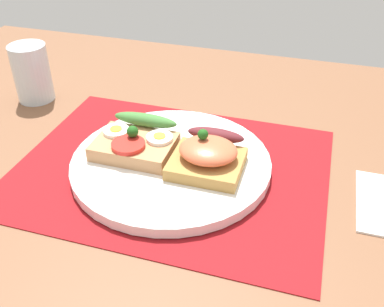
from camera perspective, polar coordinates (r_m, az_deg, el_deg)
name	(u,v)px	position (r cm, az deg, el deg)	size (l,w,h in cm)	color
ground_plane	(172,178)	(62.16, -2.65, -3.21)	(120.00, 90.00, 3.20)	brown
placemat	(171,168)	(61.10, -2.69, -1.91)	(42.12, 32.59, 0.30)	maroon
plate	(171,163)	(60.59, -2.72, -1.26)	(27.20, 27.20, 1.43)	white
sandwich_egg_tomato	(136,141)	(61.49, -7.22, 1.57)	(10.77, 9.28, 4.21)	tan
sandwich_salmon	(208,155)	(57.62, 2.12, -0.13)	(9.31, 9.70, 5.46)	#B58543
drinking_glass	(32,73)	(81.60, -19.95, 9.74)	(6.22, 6.22, 9.82)	silver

